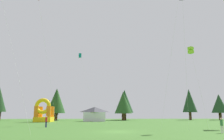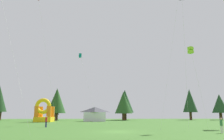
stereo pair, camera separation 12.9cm
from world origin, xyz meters
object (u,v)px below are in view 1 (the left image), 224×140
(person_near_camera, at_px, (46,120))
(festival_tent, at_px, (95,114))
(kite_teal_box, at_px, (80,56))
(person_left_edge, at_px, (222,124))
(kite_lime_box, at_px, (191,50))
(inflatable_blue_arch, at_px, (44,114))

(person_near_camera, height_order, festival_tent, festival_tent)
(kite_teal_box, xyz_separation_m, person_left_edge, (17.81, -20.78, -13.03))
(kite_teal_box, bearing_deg, person_near_camera, -112.14)
(kite_lime_box, bearing_deg, inflatable_blue_arch, 133.53)
(kite_teal_box, xyz_separation_m, inflatable_blue_arch, (-9.71, 11.61, -12.04))
(kite_lime_box, bearing_deg, person_left_edge, -77.65)
(person_left_edge, bearing_deg, inflatable_blue_arch, -41.06)
(kite_teal_box, relative_size, inflatable_blue_arch, 2.51)
(kite_teal_box, bearing_deg, person_left_edge, -49.41)
(festival_tent, bearing_deg, kite_teal_box, -100.89)
(kite_lime_box, height_order, person_left_edge, kite_lime_box)
(kite_teal_box, height_order, person_left_edge, kite_teal_box)
(person_left_edge, height_order, person_near_camera, person_near_camera)
(person_near_camera, xyz_separation_m, festival_tent, (6.84, 24.62, 0.85))
(inflatable_blue_arch, distance_m, festival_tent, 12.96)
(person_left_edge, height_order, inflatable_blue_arch, inflatable_blue_arch)
(person_left_edge, bearing_deg, kite_teal_box, -40.81)
(person_left_edge, bearing_deg, festival_tent, -58.61)
(festival_tent, bearing_deg, inflatable_blue_arch, -165.68)
(person_near_camera, xyz_separation_m, inflatable_blue_arch, (-5.72, 21.42, 0.94))
(inflatable_blue_arch, bearing_deg, festival_tent, 14.32)
(person_left_edge, relative_size, festival_tent, 0.29)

